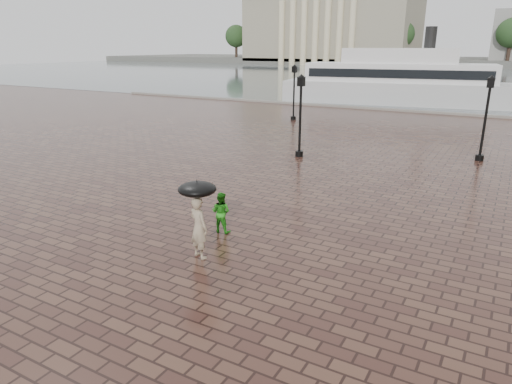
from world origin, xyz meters
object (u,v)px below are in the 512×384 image
(street_lamps, at_px, (349,106))
(adult_pedestrian, at_px, (199,228))
(child_pedestrian, at_px, (221,212))
(ferry_near, at_px, (397,81))

(street_lamps, distance_m, adult_pedestrian, 18.82)
(child_pedestrian, height_order, ferry_near, ferry_near)
(street_lamps, xyz_separation_m, ferry_near, (-2.24, 22.72, 0.04))
(street_lamps, xyz_separation_m, adult_pedestrian, (1.84, -18.68, -1.39))
(adult_pedestrian, bearing_deg, street_lamps, -66.20)
(street_lamps, relative_size, ferry_near, 0.63)
(street_lamps, height_order, child_pedestrian, street_lamps)
(street_lamps, bearing_deg, ferry_near, 95.64)
(child_pedestrian, xyz_separation_m, ferry_near, (-3.55, 39.45, 1.68))
(adult_pedestrian, height_order, child_pedestrian, adult_pedestrian)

